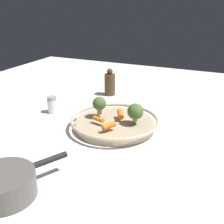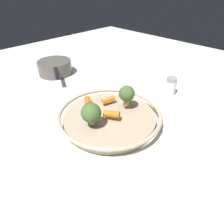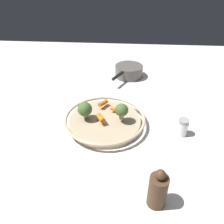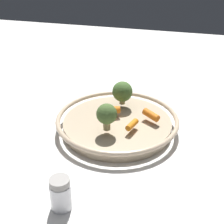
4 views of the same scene
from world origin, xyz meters
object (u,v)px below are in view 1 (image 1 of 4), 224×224
Objects in this scene: broccoli_floret_edge at (135,112)px; pepper_mill at (110,84)px; broccoli_floret_small at (99,104)px; baby_carrot_back at (120,114)px; baby_carrot_left at (99,119)px; salt_shaker at (52,105)px; saucepan at (5,185)px; baby_carrot_near_rim at (109,126)px; serving_bowl at (115,123)px.

broccoli_floret_edge is 0.41m from pepper_mill.
broccoli_floret_small is 0.14m from broccoli_floret_edge.
broccoli_floret_small is 1.04× the size of broccoli_floret_edge.
pepper_mill is at bearing -149.29° from baby_carrot_back.
salt_shaker reaches higher than baby_carrot_left.
salt_shaker is 0.30× the size of saucepan.
broccoli_floret_small is at bearing 177.24° from saucepan.
saucepan is at bearing -2.76° from broccoli_floret_small.
broccoli_floret_edge is at bearing 114.27° from baby_carrot_left.
baby_carrot_left is 0.65× the size of broccoli_floret_small.
baby_carrot_near_rim is (0.04, 0.06, 0.00)m from baby_carrot_left.
pepper_mill reaches higher than serving_bowl.
baby_carrot_near_rim is 0.13m from broccoli_floret_small.
baby_carrot_near_rim is 0.33m from salt_shaker.
baby_carrot_back is 0.09m from broccoli_floret_small.
serving_bowl is at bearing 83.33° from salt_shaker.
baby_carrot_left is 0.07m from broccoli_floret_small.
baby_carrot_back is 0.37× the size of pepper_mill.
serving_bowl is at bearing -86.14° from broccoli_floret_edge.
serving_bowl is 4.66× the size of salt_shaker.
baby_carrot_left is at bearing 19.17° from pepper_mill.
baby_carrot_near_rim is 0.68× the size of broccoli_floret_small.
pepper_mill is at bearing -160.83° from baby_carrot_left.
saucepan is at bearing -6.68° from baby_carrot_left.
saucepan is (0.45, -0.09, 0.01)m from serving_bowl.
baby_carrot_left is at bearing -40.56° from serving_bowl.
salt_shaker is (-0.03, -0.29, 0.01)m from serving_bowl.
broccoli_floret_edge is 0.50× the size of pepper_mill.
broccoli_floret_small reaches higher than serving_bowl.
broccoli_floret_small is 0.46m from saucepan.
serving_bowl is at bearing 27.34° from pepper_mill.
baby_carrot_near_rim is at bearing 164.09° from saucepan.
broccoli_floret_small reaches higher than baby_carrot_back.
baby_carrot_near_rim is at bearing 24.27° from pepper_mill.
baby_carrot_left is 0.07m from baby_carrot_near_rim.
baby_carrot_back reaches higher than baby_carrot_left.
baby_carrot_back is at bearing 141.97° from baby_carrot_left.
pepper_mill is at bearing -152.66° from serving_bowl.
broccoli_floret_small reaches higher than broccoli_floret_edge.
pepper_mill reaches higher than salt_shaker.
salt_shaker is at bearing -21.80° from pepper_mill.
baby_carrot_near_rim is 0.11m from broccoli_floret_edge.
saucepan is (0.45, -0.16, -0.05)m from broccoli_floret_edge.
baby_carrot_left is (0.07, -0.05, -0.00)m from baby_carrot_back.
salt_shaker is at bearing -96.15° from broccoli_floret_small.
baby_carrot_left is at bearing -38.03° from baby_carrot_back.
baby_carrot_back is 0.11m from baby_carrot_near_rim.
pepper_mill reaches higher than broccoli_floret_edge.
salt_shaker reaches higher than saucepan.
baby_carrot_left reaches higher than serving_bowl.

